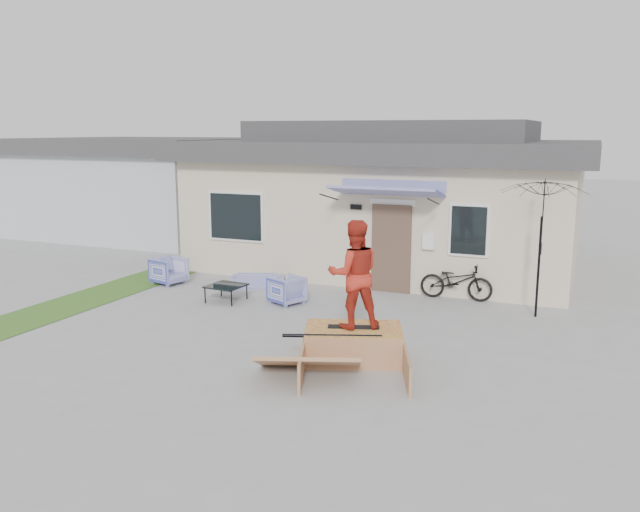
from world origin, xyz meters
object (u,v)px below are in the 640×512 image
at_px(armchair_left, 169,269).
at_px(skate_ramp, 353,344).
at_px(loveseat, 258,277).
at_px(skater, 354,272).
at_px(armchair_right, 287,289).
at_px(bicycle, 456,277).
at_px(coffee_table, 226,293).
at_px(patio_umbrella, 541,234).
at_px(skateboard, 354,326).

distance_m(armchair_left, skate_ramp, 7.00).
relative_size(loveseat, armchair_left, 1.77).
bearing_deg(loveseat, skater, 113.51).
bearing_deg(armchair_left, skate_ramp, -105.54).
distance_m(loveseat, armchair_right, 1.77).
bearing_deg(loveseat, skate_ramp, 113.28).
relative_size(loveseat, bicycle, 0.80).
bearing_deg(skate_ramp, loveseat, 114.34).
bearing_deg(skater, armchair_left, -58.28).
distance_m(coffee_table, skate_ramp, 4.65).
bearing_deg(skater, bicycle, -130.19).
xyz_separation_m(loveseat, patio_umbrella, (6.55, -0.07, 1.49)).
xyz_separation_m(bicycle, skateboard, (-0.81, -4.58, 0.04)).
bearing_deg(armchair_left, coffee_table, -99.19).
xyz_separation_m(armchair_right, bicycle, (3.40, 1.84, 0.18)).
distance_m(armchair_right, bicycle, 3.87).
distance_m(coffee_table, skater, 4.79).
height_order(bicycle, skate_ramp, bicycle).
bearing_deg(coffee_table, skateboard, -31.28).
height_order(armchair_right, skateboard, armchair_right).
relative_size(coffee_table, bicycle, 0.46).
height_order(armchair_left, skater, skater).
distance_m(bicycle, skateboard, 4.65).
bearing_deg(patio_umbrella, armchair_right, -168.21).
bearing_deg(skate_ramp, bicycle, 59.65).
bearing_deg(armchair_right, coffee_table, -50.59).
xyz_separation_m(skateboard, skater, (0.00, 0.00, 0.94)).
bearing_deg(bicycle, loveseat, 96.39).
bearing_deg(loveseat, armchair_left, -6.17).
relative_size(armchair_left, bicycle, 0.45).
distance_m(armchair_right, skateboard, 3.78).
relative_size(patio_umbrella, skater, 1.21).
relative_size(skateboard, skater, 0.48).
bearing_deg(skateboard, skate_ramp, -87.87).
bearing_deg(armchair_left, armchair_right, -85.78).
bearing_deg(armchair_left, skater, -105.25).
bearing_deg(patio_umbrella, skate_ramp, -123.89).
distance_m(coffee_table, skateboard, 4.62).
bearing_deg(armchair_left, loveseat, -61.59).
distance_m(loveseat, skateboard, 5.54).
bearing_deg(armchair_left, bicycle, -66.52).
xyz_separation_m(armchair_left, skater, (6.13, -3.28, 1.13)).
distance_m(armchair_left, skateboard, 6.96).
distance_m(armchair_left, bicycle, 7.07).
bearing_deg(loveseat, bicycle, 166.54).
bearing_deg(coffee_table, skater, -31.28).
bearing_deg(coffee_table, skate_ramp, -31.68).
height_order(patio_umbrella, skater, skater).
xyz_separation_m(coffee_table, patio_umbrella, (6.56, 1.44, 1.56)).
distance_m(armchair_left, coffee_table, 2.38).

